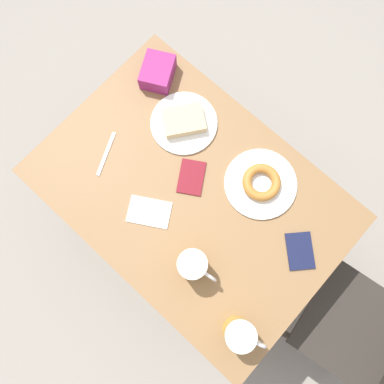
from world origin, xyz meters
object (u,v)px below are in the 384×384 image
plate_with_donut (261,183)px  napkin_folded (149,212)px  passport_near_edge (300,251)px  passport_far_edge (191,177)px  plate_with_cake (184,122)px  blue_pouch (158,72)px  fork (106,154)px  beer_mug_center (193,265)px  beer_mug_left (240,334)px

plate_with_donut → napkin_folded: size_ratio=1.48×
passport_near_edge → passport_far_edge: (0.06, -0.45, 0.00)m
plate_with_cake → blue_pouch: bearing=-110.5°
fork → passport_far_edge: 0.32m
plate_with_cake → plate_with_donut: size_ratio=0.95×
blue_pouch → beer_mug_center: bearing=52.8°
beer_mug_left → fork: beer_mug_left is taller
beer_mug_center → blue_pouch: (-0.43, -0.57, -0.03)m
napkin_folded → passport_near_edge: size_ratio=1.15×
beer_mug_left → napkin_folded: beer_mug_left is taller
beer_mug_left → passport_far_edge: (-0.28, -0.46, -0.06)m
passport_near_edge → passport_far_edge: 0.45m
plate_with_donut → beer_mug_center: beer_mug_center is taller
fork → plate_with_cake: bearing=154.9°
beer_mug_left → beer_mug_center: size_ratio=0.98×
plate_with_cake → plate_with_donut: (-0.01, 0.36, -0.00)m
plate_with_cake → passport_near_edge: plate_with_cake is taller
beer_mug_center → passport_near_edge: beer_mug_center is taller
beer_mug_center → passport_near_edge: size_ratio=0.93×
beer_mug_left → napkin_folded: bearing=-100.7°
plate_with_donut → beer_mug_left: beer_mug_left is taller
napkin_folded → passport_far_edge: (-0.19, 0.02, 0.00)m
napkin_folded → fork: same height
plate_with_cake → napkin_folded: bearing=22.4°
plate_with_donut → blue_pouch: bearing=-96.3°
beer_mug_center → passport_near_edge: (-0.28, 0.24, -0.06)m
fork → passport_far_edge: (-0.14, 0.29, 0.00)m
plate_with_donut → beer_mug_center: bearing=2.2°
plate_with_cake → beer_mug_center: size_ratio=1.75×
plate_with_donut → blue_pouch: blue_pouch is taller
plate_with_cake → plate_with_donut: 0.36m
blue_pouch → napkin_folded: bearing=39.9°
napkin_folded → blue_pouch: 0.52m
fork → passport_far_edge: bearing=116.3°
plate_with_donut → beer_mug_left: (0.43, 0.26, 0.05)m
beer_mug_left → passport_near_edge: (-0.34, -0.01, -0.06)m
passport_far_edge → napkin_folded: bearing=-7.2°
fork → passport_near_edge: (-0.20, 0.74, 0.00)m
napkin_folded → blue_pouch: size_ratio=1.03×
passport_near_edge → blue_pouch: (-0.15, -0.81, 0.03)m
plate_with_cake → passport_far_edge: 0.21m
beer_mug_left → passport_far_edge: size_ratio=0.90×
plate_with_donut → plate_with_cake: bearing=-87.8°
beer_mug_center → fork: beer_mug_center is taller
beer_mug_center → blue_pouch: bearing=-127.2°
napkin_folded → passport_near_edge: passport_near_edge is taller
plate_with_donut → passport_far_edge: bearing=-53.4°
beer_mug_center → fork: bearing=-99.4°
beer_mug_center → blue_pouch: 0.72m
plate_with_cake → passport_far_edge: bearing=49.9°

